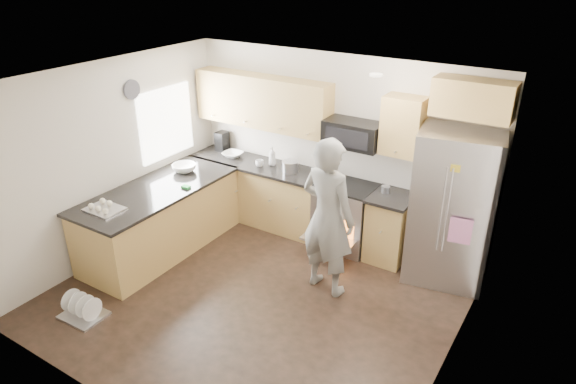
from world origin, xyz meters
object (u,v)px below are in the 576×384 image
Objects in this scene: stove_range at (346,202)px; person at (328,217)px; refrigerator at (452,208)px; dish_rack at (83,311)px.

stove_range is 0.91× the size of person.
person is at bearing -75.79° from stove_range.
refrigerator reaches higher than stove_range.
stove_range is at bearing 59.17° from dish_rack.
refrigerator is 3.92× the size of dish_rack.
refrigerator is at bearing -129.83° from person.
stove_range is 3.62× the size of dish_rack.
refrigerator reaches higher than dish_rack.
person is (0.27, -1.05, 0.30)m from stove_range.
refrigerator is 1.54m from person.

